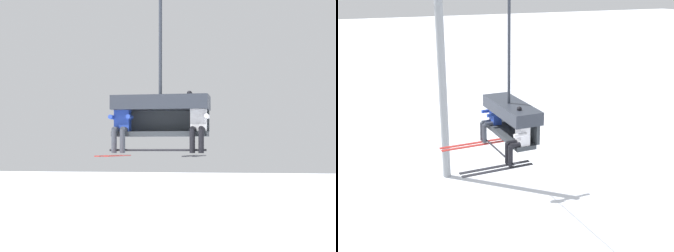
% 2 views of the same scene
% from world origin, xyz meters
% --- Properties ---
extents(lift_tower_near, '(0.36, 1.88, 9.25)m').
position_xyz_m(lift_tower_near, '(-8.27, -0.02, 4.79)').
color(lift_tower_near, gray).
rests_on(lift_tower_near, ground_plane).
extents(chairlift_chair, '(2.01, 0.74, 4.20)m').
position_xyz_m(chairlift_chair, '(0.56, -0.73, 5.74)').
color(chairlift_chair, '#33383D').
extents(skier_blue, '(0.46, 1.70, 1.23)m').
position_xyz_m(skier_blue, '(-0.24, -0.95, 5.40)').
color(skier_blue, '#2847B7').
extents(skier_white, '(0.48, 1.70, 1.34)m').
position_xyz_m(skier_white, '(1.35, -0.94, 5.42)').
color(skier_white, silver).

